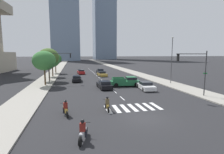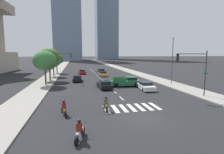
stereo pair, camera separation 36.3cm
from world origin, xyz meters
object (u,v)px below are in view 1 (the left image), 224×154
object	(u,v)px
sedan_black_1	(100,71)
traffic_signal_near	(195,65)
motorcycle_trailing	(83,132)
sedan_black_2	(104,85)
motorcycle_third	(107,105)
sedan_gold_4	(102,74)
traffic_signal_far	(57,61)
sedan_white_0	(146,86)
pickup_truck	(127,82)
street_tree_fourth	(55,59)
sedan_black_3	(77,79)
street_tree_second	(48,57)
street_lamp_east	(172,57)
street_tree_third	(52,61)
motorcycle_lead	(65,109)
street_tree_nearest	(44,61)
sedan_red_5	(81,72)

from	to	relation	value
sedan_black_1	traffic_signal_near	world-z (taller)	traffic_signal_near
motorcycle_trailing	sedan_black_2	size ratio (longest dim) A/B	0.44
motorcycle_third	sedan_gold_4	xyz separation A→B (m)	(4.02, 27.17, -0.00)
motorcycle_trailing	traffic_signal_far	size ratio (longest dim) A/B	0.33
motorcycle_trailing	sedan_white_0	xyz separation A→B (m)	(10.86, 14.57, 0.00)
pickup_truck	street_tree_fourth	bearing A→B (deg)	125.93
sedan_black_3	traffic_signal_far	size ratio (longest dim) A/B	0.72
sedan_black_1	street_tree_second	xyz separation A→B (m)	(-12.85, -12.05, 4.46)
street_lamp_east	traffic_signal_far	bearing A→B (deg)	165.49
sedan_gold_4	street_tree_third	bearing A→B (deg)	-101.70
sedan_gold_4	traffic_signal_near	size ratio (longest dim) A/B	0.75
motorcycle_lead	street_tree_nearest	world-z (taller)	street_tree_nearest
sedan_white_0	traffic_signal_near	bearing A→B (deg)	39.34
pickup_truck	sedan_red_5	xyz separation A→B (m)	(-7.04, 20.87, -0.21)
street_tree_third	street_tree_second	bearing A→B (deg)	-90.00
motorcycle_third	traffic_signal_near	bearing A→B (deg)	-75.18
street_lamp_east	street_tree_nearest	distance (m)	23.41
pickup_truck	street_tree_nearest	size ratio (longest dim) A/B	0.89
traffic_signal_near	traffic_signal_far	bearing A→B (deg)	-40.28
street_tree_third	sedan_black_3	bearing A→B (deg)	-57.10
sedan_black_2	sedan_red_5	xyz separation A→B (m)	(-2.78, 22.10, 0.01)
motorcycle_lead	sedan_white_0	bearing A→B (deg)	-65.04
street_tree_fourth	traffic_signal_far	bearing A→B (deg)	-83.74
sedan_red_5	traffic_signal_far	distance (m)	16.26
sedan_gold_4	street_lamp_east	size ratio (longest dim) A/B	0.52
sedan_black_1	sedan_black_3	bearing A→B (deg)	-28.56
sedan_black_3	sedan_gold_4	bearing A→B (deg)	-38.05
motorcycle_trailing	sedan_black_3	xyz separation A→B (m)	(0.22, 25.37, -0.00)
motorcycle_lead	motorcycle_third	xyz separation A→B (m)	(4.06, 0.46, 0.00)
sedan_white_0	street_tree_third	bearing A→B (deg)	-134.39
traffic_signal_far	motorcycle_trailing	bearing A→B (deg)	-81.83
traffic_signal_far	sedan_black_1	bearing A→B (deg)	55.08
street_tree_third	street_tree_fourth	distance (m)	8.13
pickup_truck	traffic_signal_far	bearing A→B (deg)	159.67
sedan_black_3	street_lamp_east	distance (m)	19.35
motorcycle_third	street_tree_second	distance (m)	23.75
pickup_truck	sedan_red_5	bearing A→B (deg)	114.13
sedan_black_3	street_tree_fourth	distance (m)	18.19
sedan_white_0	traffic_signal_far	bearing A→B (deg)	-117.63
street_tree_nearest	sedan_black_3	bearing A→B (deg)	32.89
pickup_truck	traffic_signal_far	size ratio (longest dim) A/B	0.89
pickup_truck	sedan_black_2	xyz separation A→B (m)	(-4.27, -1.23, -0.22)
sedan_white_0	motorcycle_third	bearing A→B (deg)	-36.51
pickup_truck	sedan_white_0	size ratio (longest dim) A/B	1.16
sedan_black_2	sedan_gold_4	bearing A→B (deg)	-11.58
pickup_truck	street_tree_second	size ratio (longest dim) A/B	0.80
pickup_truck	sedan_black_1	xyz separation A→B (m)	(-1.35, 21.43, -0.23)
traffic_signal_near	sedan_black_2	bearing A→B (deg)	-38.94
motorcycle_lead	sedan_black_1	size ratio (longest dim) A/B	0.52
traffic_signal_near	sedan_gold_4	bearing A→B (deg)	-71.54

